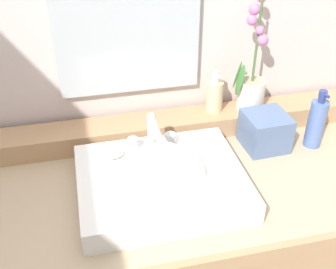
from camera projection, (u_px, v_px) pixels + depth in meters
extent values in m
cube|color=tan|center=(173.00, 184.00, 1.20)|extent=(1.52, 0.59, 0.04)
cube|color=tan|center=(203.00, 266.00, 0.96)|extent=(1.52, 0.02, 0.04)
cube|color=tan|center=(157.00, 128.00, 1.35)|extent=(1.44, 0.11, 0.07)
cube|color=white|center=(161.00, 183.00, 1.13)|extent=(0.44, 0.36, 0.07)
sphere|color=white|center=(163.00, 188.00, 1.11)|extent=(0.25, 0.25, 0.25)
cylinder|color=silver|center=(152.00, 132.00, 1.18)|extent=(0.02, 0.02, 0.10)
cylinder|color=silver|center=(155.00, 128.00, 1.11)|extent=(0.02, 0.11, 0.02)
sphere|color=silver|center=(151.00, 117.00, 1.15)|extent=(0.03, 0.03, 0.03)
cylinder|color=silver|center=(133.00, 144.00, 1.19)|extent=(0.03, 0.03, 0.04)
cylinder|color=silver|center=(170.00, 139.00, 1.21)|extent=(0.03, 0.03, 0.04)
ellipsoid|color=silver|center=(111.00, 154.00, 1.16)|extent=(0.07, 0.04, 0.02)
cylinder|color=silver|center=(251.00, 94.00, 1.37)|extent=(0.09, 0.09, 0.10)
cylinder|color=tan|center=(252.00, 82.00, 1.34)|extent=(0.08, 0.08, 0.01)
cylinder|color=#476B38|center=(257.00, 43.00, 1.27)|extent=(0.01, 0.01, 0.26)
ellipsoid|color=#387033|center=(240.00, 80.00, 1.31)|extent=(0.04, 0.04, 0.10)
ellipsoid|color=#387033|center=(237.00, 75.00, 1.34)|extent=(0.04, 0.04, 0.10)
sphere|color=#CA70B0|center=(263.00, 40.00, 1.25)|extent=(0.03, 0.03, 0.03)
sphere|color=#CA70B0|center=(260.00, 30.00, 1.24)|extent=(0.03, 0.03, 0.03)
sphere|color=#CA70B0|center=(252.00, 20.00, 1.23)|extent=(0.03, 0.03, 0.03)
sphere|color=#CA70B0|center=(255.00, 9.00, 1.22)|extent=(0.04, 0.04, 0.04)
cylinder|color=beige|center=(215.00, 96.00, 1.35)|extent=(0.05, 0.05, 0.10)
cylinder|color=silver|center=(216.00, 80.00, 1.32)|extent=(0.02, 0.02, 0.02)
cylinder|color=silver|center=(216.00, 74.00, 1.31)|extent=(0.02, 0.02, 0.02)
cylinder|color=silver|center=(218.00, 75.00, 1.29)|extent=(0.01, 0.03, 0.01)
cylinder|color=#5470B2|center=(316.00, 124.00, 1.29)|extent=(0.05, 0.05, 0.16)
cylinder|color=navy|center=(322.00, 99.00, 1.24)|extent=(0.02, 0.02, 0.02)
cylinder|color=navy|center=(323.00, 94.00, 1.23)|extent=(0.02, 0.02, 0.02)
cylinder|color=navy|center=(326.00, 95.00, 1.21)|extent=(0.01, 0.03, 0.01)
cube|color=slate|center=(265.00, 131.00, 1.29)|extent=(0.14, 0.14, 0.11)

